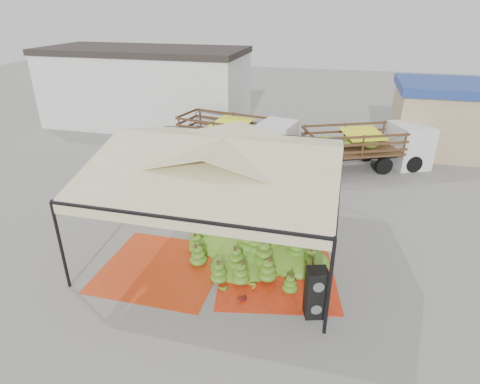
% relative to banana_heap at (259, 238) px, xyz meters
% --- Properties ---
extents(ground, '(90.00, 90.00, 0.00)m').
position_rel_banana_heap_xyz_m(ground, '(-1.45, 0.61, -0.59)').
color(ground, slate).
rests_on(ground, ground).
extents(canopy_tent, '(8.10, 8.10, 4.00)m').
position_rel_banana_heap_xyz_m(canopy_tent, '(-1.45, 0.61, 2.71)').
color(canopy_tent, black).
rests_on(canopy_tent, ground).
extents(building_white, '(14.30, 6.30, 5.40)m').
position_rel_banana_heap_xyz_m(building_white, '(-11.45, 14.61, 2.12)').
color(building_white, silver).
rests_on(building_white, ground).
extents(building_tan, '(6.30, 5.30, 4.10)m').
position_rel_banana_heap_xyz_m(building_tan, '(8.55, 13.61, 1.48)').
color(building_tan, tan).
rests_on(building_tan, ground).
extents(tarp_left, '(3.97, 3.78, 0.01)m').
position_rel_banana_heap_xyz_m(tarp_left, '(-3.01, -1.76, -0.59)').
color(tarp_left, red).
rests_on(tarp_left, ground).
extents(tarp_right, '(4.50, 4.65, 0.01)m').
position_rel_banana_heap_xyz_m(tarp_right, '(0.83, -1.05, -0.59)').
color(tarp_right, red).
rests_on(tarp_right, ground).
extents(banana_heap, '(5.96, 5.08, 1.19)m').
position_rel_banana_heap_xyz_m(banana_heap, '(0.00, 0.00, 0.00)').
color(banana_heap, '#367217').
rests_on(banana_heap, ground).
extents(hand_yellow_a, '(0.50, 0.44, 0.19)m').
position_rel_banana_heap_xyz_m(hand_yellow_a, '(0.77, -0.73, -0.50)').
color(hand_yellow_a, gold).
rests_on(hand_yellow_a, ground).
extents(hand_yellow_b, '(0.59, 0.57, 0.21)m').
position_rel_banana_heap_xyz_m(hand_yellow_b, '(0.16, -2.06, -0.49)').
color(hand_yellow_b, gold).
rests_on(hand_yellow_b, ground).
extents(hand_red_a, '(0.63, 0.60, 0.22)m').
position_rel_banana_heap_xyz_m(hand_red_a, '(-0.02, -2.61, -0.48)').
color(hand_red_a, maroon).
rests_on(hand_red_a, ground).
extents(hand_red_b, '(0.64, 0.61, 0.23)m').
position_rel_banana_heap_xyz_m(hand_red_b, '(2.25, -1.02, -0.48)').
color(hand_red_b, '#612F16').
rests_on(hand_red_b, ground).
extents(hand_green, '(0.54, 0.54, 0.19)m').
position_rel_banana_heap_xyz_m(hand_green, '(-0.69, -2.28, -0.50)').
color(hand_green, '#3C841B').
rests_on(hand_green, ground).
extents(hanging_bunches, '(3.24, 0.24, 0.20)m').
position_rel_banana_heap_xyz_m(hanging_bunches, '(0.85, -0.00, 2.03)').
color(hanging_bunches, '#3A7117').
rests_on(hanging_bunches, ground).
extents(speaker_stack, '(0.69, 0.64, 1.57)m').
position_rel_banana_heap_xyz_m(speaker_stack, '(2.21, -2.74, 0.19)').
color(speaker_stack, black).
rests_on(speaker_stack, ground).
extents(banana_leaves, '(0.96, 1.36, 3.70)m').
position_rel_banana_heap_xyz_m(banana_leaves, '(-3.27, 3.09, -0.59)').
color(banana_leaves, '#356C1C').
rests_on(banana_leaves, ground).
extents(vendor, '(0.62, 0.49, 1.50)m').
position_rel_banana_heap_xyz_m(vendor, '(0.32, 4.58, 0.16)').
color(vendor, gray).
rests_on(vendor, ground).
extents(truck_left, '(7.06, 3.60, 2.31)m').
position_rel_banana_heap_xyz_m(truck_left, '(-3.08, 9.48, 0.83)').
color(truck_left, '#4E341A').
rests_on(truck_left, ground).
extents(truck_right, '(7.02, 4.79, 2.29)m').
position_rel_banana_heap_xyz_m(truck_right, '(4.14, 9.65, 0.82)').
color(truck_right, '#51371B').
rests_on(truck_right, ground).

